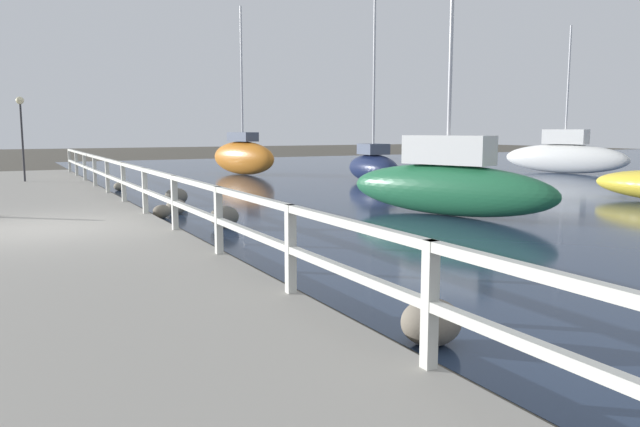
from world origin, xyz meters
name	(u,v)px	position (x,y,z in m)	size (l,w,h in m)	color
ground_plane	(39,241)	(0.00, 0.00, 0.00)	(120.00, 120.00, 0.00)	#4C473D
dock_walkway	(39,235)	(0.00, 0.00, 0.12)	(4.61, 36.00, 0.23)	#9E998E
railing	(158,187)	(2.21, 0.00, 0.90)	(0.10, 32.50, 0.99)	beige
boulder_mid_strip	(119,186)	(3.04, 9.23, 0.14)	(0.38, 0.34, 0.28)	gray
boulder_far_strip	(431,322)	(2.94, -7.80, 0.22)	(0.60, 0.54, 0.45)	slate
boulder_downstream	(176,197)	(3.67, 4.29, 0.23)	(0.62, 0.56, 0.47)	#666056
boulder_upstream	(224,217)	(3.55, -0.04, 0.23)	(0.61, 0.55, 0.46)	#666056
boulder_water_edge	(162,211)	(2.73, 1.99, 0.15)	(0.41, 0.37, 0.31)	slate
boulder_near_dock	(176,207)	(3.19, 2.48, 0.18)	(0.49, 0.44, 0.37)	gray
dock_lamp	(21,118)	(0.27, 11.74, 2.43)	(0.27, 0.27, 2.93)	#2D2D33
sailboat_orange	(243,156)	(9.37, 14.32, 0.84)	(2.16, 4.41, 7.40)	orange
sailboat_navy	(373,166)	(12.28, 7.95, 0.65)	(1.39, 3.19, 7.87)	#192347
sailboat_green	(447,184)	(8.87, -0.71, 0.75)	(2.86, 5.49, 5.32)	#236B42
sailboat_white	(564,156)	(23.03, 8.23, 0.81)	(2.75, 5.93, 6.73)	white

